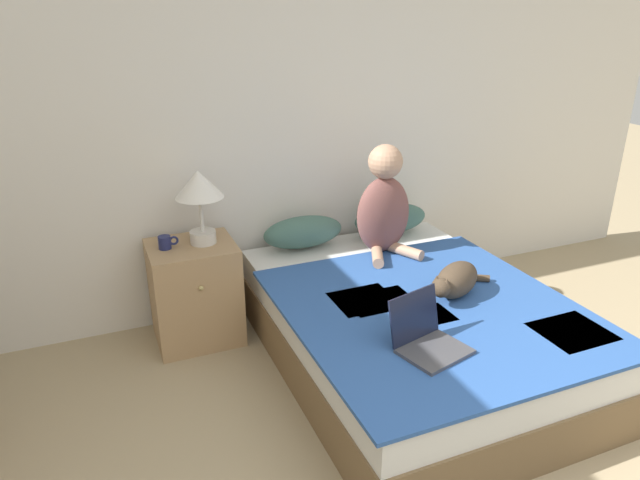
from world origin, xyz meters
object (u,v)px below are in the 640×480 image
Objects in this scene: cat_tabby at (456,280)px; table_lamp at (199,191)px; bed at (410,329)px; pillow_near at (303,232)px; coffee_mug at (165,242)px; nightstand at (195,293)px; laptop_open at (427,338)px; pillow_far at (390,219)px; person_sitting at (384,206)px.

table_lamp is (-1.20, 0.91, 0.40)m from cat_tabby.
bed is 1.48m from table_lamp.
pillow_near is 4.60× the size of coffee_mug.
coffee_mug reaches higher than bed.
cat_tabby is 0.79× the size of nightstand.
nightstand is (-1.28, 0.91, -0.25)m from cat_tabby.
nightstand is (-0.85, 1.30, -0.21)m from laptop_open.
table_lamp reaches higher than pillow_far.
cat_tabby is (0.19, -0.12, 0.34)m from bed.
person_sitting is 5.96× the size of coffee_mug.
person_sitting reaches higher than pillow_near.
person_sitting is (0.45, -0.28, 0.21)m from pillow_near.
cat_tabby is 1.70m from coffee_mug.
pillow_far is 1.40m from table_lamp.
table_lamp is (-1.01, 0.79, 0.74)m from bed.
bed is 4.44× the size of table_lamp.
bed is 0.41m from cat_tabby.
laptop_open is (-0.43, -0.40, -0.04)m from cat_tabby.
coffee_mug is (-1.36, 0.20, -0.11)m from person_sitting.
pillow_near reaches higher than cat_tabby.
pillow_near is 0.79m from table_lamp.
pillow_far reaches higher than cat_tabby.
pillow_near is 1.08× the size of cat_tabby.
bed is 3.66× the size of pillow_near.
pillow_near is at bearing -90.52° from cat_tabby.
pillow_near reaches higher than bed.
laptop_open is (-0.36, -1.11, -0.26)m from person_sitting.
table_lamp is (-1.13, 0.20, 0.18)m from person_sitting.
laptop_open is (-0.57, -1.39, -0.05)m from pillow_far.
pillow_far is 1.50× the size of laptop_open.
pillow_near is at bearing 111.02° from bed.
person_sitting is 1.57× the size of table_lamp.
coffee_mug reaches higher than pillow_near.
person_sitting is at bearing 78.52° from bed.
laptop_open is at bearing -86.30° from pillow_near.
person_sitting reaches higher than nightstand.
pillow_far is 1.57m from coffee_mug.
table_lamp is (0.08, 0.01, 0.65)m from nightstand.
cat_tabby is 0.59m from laptop_open.
laptop_open is (0.09, -1.39, -0.05)m from pillow_near.
person_sitting reaches higher than table_lamp.
nightstand is at bearing -176.65° from pillow_far.
table_lamp is at bearing 169.94° from person_sitting.
cat_tabby is 1.39× the size of laptop_open.
cat_tabby is (0.07, -0.71, -0.22)m from person_sitting.
person_sitting is 1.38m from coffee_mug.
person_sitting is (-0.21, -0.28, 0.21)m from pillow_far.
laptop_open is 1.57m from nightstand.
person_sitting reaches higher than cat_tabby.
nightstand is (-1.21, 0.19, -0.47)m from person_sitting.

